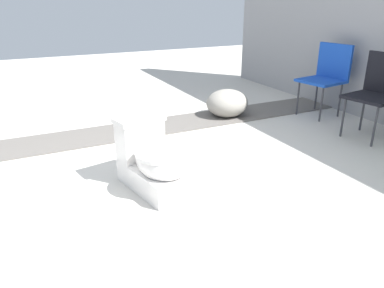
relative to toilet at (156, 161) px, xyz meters
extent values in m
plane|color=beige|center=(-0.19, -0.21, -0.22)|extent=(14.00, 14.00, 0.00)
cube|color=#605B56|center=(-1.31, 0.29, -0.21)|extent=(0.56, 8.00, 0.01)
cube|color=white|center=(0.00, 0.00, -0.14)|extent=(0.66, 0.45, 0.17)
ellipsoid|color=white|center=(0.09, 0.02, 0.04)|extent=(0.50, 0.44, 0.28)
cylinder|color=white|center=(0.09, 0.02, 0.10)|extent=(0.46, 0.46, 0.03)
cube|color=white|center=(-0.21, -0.04, 0.10)|extent=(0.24, 0.37, 0.30)
cube|color=white|center=(-0.21, -0.04, 0.27)|extent=(0.27, 0.40, 0.04)
cylinder|color=silver|center=(-0.23, 0.04, 0.29)|extent=(0.02, 0.02, 0.01)
cube|color=#1947B2|center=(-0.87, 2.40, 0.20)|extent=(0.50, 0.50, 0.03)
cube|color=#1947B2|center=(-0.90, 2.60, 0.41)|extent=(0.44, 0.10, 0.40)
cylinder|color=#38383D|center=(-0.68, 2.26, -0.02)|extent=(0.02, 0.02, 0.40)
cylinder|color=#38383D|center=(-1.02, 2.21, -0.02)|extent=(0.02, 0.02, 0.40)
cylinder|color=#38383D|center=(-0.73, 2.60, -0.02)|extent=(0.02, 0.02, 0.40)
cylinder|color=#38383D|center=(-1.07, 2.55, -0.02)|extent=(0.02, 0.02, 0.40)
cube|color=black|center=(-0.07, 2.29, 0.20)|extent=(0.50, 0.50, 0.03)
cylinder|color=#38383D|center=(0.13, 2.15, -0.02)|extent=(0.02, 0.02, 0.40)
cylinder|color=#38383D|center=(-0.21, 2.10, -0.02)|extent=(0.02, 0.02, 0.40)
cylinder|color=#38383D|center=(-0.26, 2.44, -0.02)|extent=(0.02, 0.02, 0.40)
ellipsoid|color=gray|center=(-1.32, 1.41, -0.06)|extent=(0.54, 0.57, 0.32)
camera|label=1|loc=(2.37, -0.86, 1.12)|focal=35.00mm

